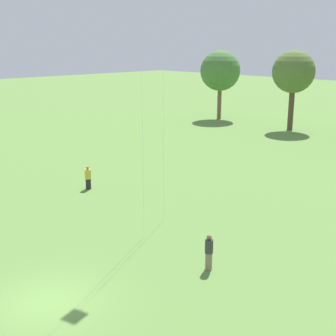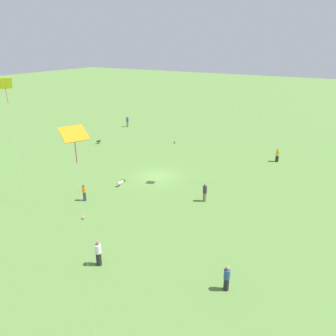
% 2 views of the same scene
% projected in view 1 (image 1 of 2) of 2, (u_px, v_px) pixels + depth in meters
% --- Properties ---
extents(ground_plane, '(240.00, 240.00, 0.00)m').
position_uv_depth(ground_plane, '(48.00, 302.00, 19.34)').
color(ground_plane, '#5B843D').
extents(tree_0, '(5.50, 5.50, 9.44)m').
position_uv_depth(tree_0, '(220.00, 71.00, 64.33)').
color(tree_0, brown).
rests_on(tree_0, ground_plane).
extents(tree_1, '(5.09, 5.09, 9.60)m').
position_uv_depth(tree_1, '(293.00, 72.00, 55.91)').
color(tree_1, brown).
rests_on(tree_1, ground_plane).
extents(person_3, '(0.48, 0.48, 1.76)m').
position_uv_depth(person_3, '(209.00, 252.00, 21.94)').
color(person_3, '#847056').
rests_on(person_3, ground_plane).
extents(person_4, '(0.57, 0.57, 1.72)m').
position_uv_depth(person_4, '(88.00, 178.00, 34.17)').
color(person_4, '#232328').
rests_on(person_4, ground_plane).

